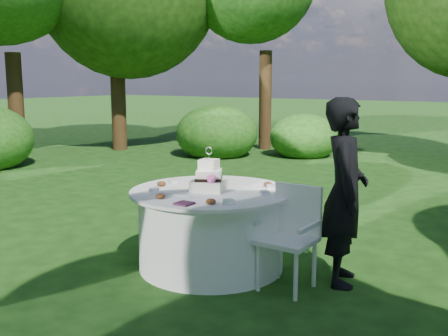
{
  "coord_description": "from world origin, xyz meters",
  "views": [
    {
      "loc": [
        2.82,
        -4.04,
        1.83
      ],
      "look_at": [
        0.15,
        0.0,
        1.0
      ],
      "focal_mm": 42.0,
      "sensor_mm": 36.0,
      "label": 1
    }
  ],
  "objects_px": {
    "chair": "(292,229)",
    "guest": "(345,192)",
    "table": "(211,228)",
    "cake": "(209,179)",
    "napkins": "(184,203)"
  },
  "relations": [
    {
      "from": "chair",
      "to": "guest",
      "type": "bearing_deg",
      "value": 44.39
    },
    {
      "from": "napkins",
      "to": "table",
      "type": "height_order",
      "value": "napkins"
    },
    {
      "from": "napkins",
      "to": "guest",
      "type": "xyz_separation_m",
      "value": [
        1.07,
        0.94,
        0.06
      ]
    },
    {
      "from": "napkins",
      "to": "guest",
      "type": "distance_m",
      "value": 1.43
    },
    {
      "from": "napkins",
      "to": "guest",
      "type": "height_order",
      "value": "guest"
    },
    {
      "from": "cake",
      "to": "guest",
      "type": "bearing_deg",
      "value": 16.06
    },
    {
      "from": "napkins",
      "to": "cake",
      "type": "bearing_deg",
      "value": 104.46
    },
    {
      "from": "guest",
      "to": "table",
      "type": "distance_m",
      "value": 1.34
    },
    {
      "from": "cake",
      "to": "chair",
      "type": "xyz_separation_m",
      "value": [
        0.88,
        0.01,
        -0.36
      ]
    },
    {
      "from": "table",
      "to": "cake",
      "type": "xyz_separation_m",
      "value": [
        -0.01,
        -0.02,
        0.5
      ]
    },
    {
      "from": "guest",
      "to": "chair",
      "type": "distance_m",
      "value": 0.58
    },
    {
      "from": "cake",
      "to": "chair",
      "type": "distance_m",
      "value": 0.95
    },
    {
      "from": "guest",
      "to": "cake",
      "type": "xyz_separation_m",
      "value": [
        -1.22,
        -0.35,
        0.05
      ]
    },
    {
      "from": "guest",
      "to": "table",
      "type": "bearing_deg",
      "value": 84.13
    },
    {
      "from": "table",
      "to": "chair",
      "type": "xyz_separation_m",
      "value": [
        0.87,
        -0.01,
        0.13
      ]
    }
  ]
}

